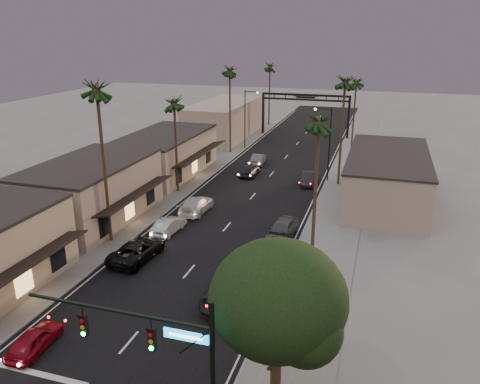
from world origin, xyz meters
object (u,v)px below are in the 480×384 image
Objects in this scene: corner_tree at (279,304)px; palm_ld at (230,68)px; oncoming_silver at (169,225)px; traffic_signal at (168,353)px; oncoming_red at (34,339)px; curbside_near at (232,289)px; oncoming_pickup at (137,250)px; palm_rc at (357,79)px; palm_lb at (96,85)px; palm_rb at (346,78)px; streetlight_left at (247,115)px; palm_lc at (174,99)px; palm_far at (270,65)px; curbside_black at (271,256)px; palm_ra at (319,117)px; streetlight_right at (328,138)px; arch at (305,104)px.

palm_ld is at bearing 110.81° from corner_tree.
oncoming_silver is at bearing 128.45° from corner_tree.
traffic_signal is 2.19× the size of oncoming_red.
curbside_near is at bearing 138.38° from oncoming_silver.
oncoming_red is at bearing -85.40° from palm_ld.
oncoming_silver is at bearing -87.22° from oncoming_pickup.
palm_rc is (-0.88, 56.55, 4.49)m from corner_tree.
palm_lb is 1.07× the size of palm_rb.
palm_lc reaches higher than streetlight_left.
palm_lc is 0.92× the size of palm_far.
palm_ld is at bearing 105.65° from traffic_signal.
oncoming_pickup is 5.50m from oncoming_silver.
palm_rb is at bearing 86.31° from curbside_black.
palm_ra reaches higher than corner_tree.
palm_rb is 37.98m from palm_far.
corner_tree is at bearing 42.31° from traffic_signal.
streetlight_left is at bearing -86.05° from palm_far.
corner_tree is at bearing -59.11° from curbside_near.
palm_lc is 1.00× the size of palm_rc.
palm_rc is (15.52, 6.00, 5.14)m from streetlight_left.
palm_rb reaches higher than traffic_signal.
palm_ld is 2.50× the size of oncoming_pickup.
oncoming_pickup is at bearing 92.09° from oncoming_silver.
streetlight_right is 23.78m from curbside_black.
curbside_black is at bearing 89.84° from traffic_signal.
streetlight_right is at bearing 30.11° from palm_lc.
palm_lb is 17.42m from palm_ra.
oncoming_pickup is at bearing 123.63° from traffic_signal.
palm_ld is (-8.60, -15.00, 6.88)m from arch.
curbside_black is (5.74, -48.32, -4.69)m from arch.
arch reaches higher than oncoming_pickup.
curbside_near is at bearing -100.46° from curbside_black.
palm_far is at bearing 140.36° from palm_rc.
palm_ra is (8.60, -46.00, 5.91)m from arch.
palm_ra is 1.08× the size of palm_rc.
arch is at bearing 100.39° from curbside_black.
traffic_signal is 40.77m from palm_rb.
streetlight_left is 0.74× the size of palm_rc.
palm_rc is 3.14× the size of oncoming_red.
palm_far is at bearing 107.38° from palm_ra.
palm_lc is at bearing -90.00° from palm_ld.
curbside_near is (-4.24, -47.82, -9.59)m from palm_rc.
palm_rb is at bearing 24.94° from palm_lc.
curbside_black is at bearing -70.79° from streetlight_left.
traffic_signal is 0.56× the size of palm_lb.
palm_rc is (0.00, 40.00, -0.97)m from palm_ra.
palm_ra is 1.00× the size of palm_far.
palm_lc is (-14.29, 32.00, 5.39)m from traffic_signal.
palm_lc is at bearing -90.41° from palm_far.
palm_lb is at bearing -177.67° from curbside_black.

